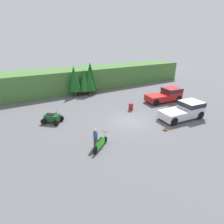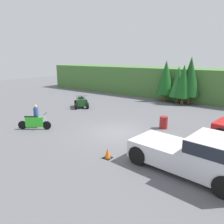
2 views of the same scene
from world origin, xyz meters
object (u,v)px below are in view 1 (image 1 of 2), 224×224
object	(u,v)px
dirt_bike	(100,143)
steel_barrel	(131,107)
pickup_truck_red	(167,95)
pickup_truck_second	(185,110)
rider_person	(95,137)
quad_atv	(52,118)
traffic_cone	(165,128)

from	to	relation	value
dirt_bike	steel_barrel	size ratio (longest dim) A/B	2.27
pickup_truck_red	pickup_truck_second	distance (m)	5.98
steel_barrel	rider_person	bearing A→B (deg)	-144.63
pickup_truck_red	rider_person	xyz separation A→B (m)	(-14.07, -5.57, -0.07)
pickup_truck_second	rider_person	distance (m)	11.39
quad_atv	rider_person	xyz separation A→B (m)	(2.02, -6.65, 0.40)
traffic_cone	dirt_bike	bearing A→B (deg)	175.99
dirt_bike	quad_atv	world-z (taller)	quad_atv
pickup_truck_second	steel_barrel	distance (m)	6.43
rider_person	traffic_cone	bearing A→B (deg)	-33.81
pickup_truck_second	steel_barrel	bearing A→B (deg)	132.46
pickup_truck_second	dirt_bike	xyz separation A→B (m)	(-11.13, -0.59, -0.51)
dirt_bike	traffic_cone	size ratio (longest dim) A/B	3.64
quad_atv	traffic_cone	size ratio (longest dim) A/B	4.44
pickup_truck_second	rider_person	size ratio (longest dim) A/B	3.11
dirt_bike	steel_barrel	world-z (taller)	dirt_bike
rider_person	traffic_cone	size ratio (longest dim) A/B	3.09
quad_atv	traffic_cone	bearing A→B (deg)	2.63
rider_person	steel_barrel	world-z (taller)	rider_person
quad_atv	steel_barrel	size ratio (longest dim) A/B	2.77
pickup_truck_second	quad_atv	size ratio (longest dim) A/B	2.17
pickup_truck_second	steel_barrel	xyz separation A→B (m)	(-3.84, 5.13, -0.55)
traffic_cone	steel_barrel	bearing A→B (deg)	87.39
pickup_truck_red	traffic_cone	distance (m)	9.39
traffic_cone	steel_barrel	xyz separation A→B (m)	(0.28, 6.21, 0.19)
pickup_truck_red	pickup_truck_second	xyz separation A→B (m)	(-2.69, -5.34, -0.00)
pickup_truck_red	quad_atv	bearing A→B (deg)	-177.21
pickup_truck_red	steel_barrel	distance (m)	6.56
pickup_truck_red	quad_atv	size ratio (longest dim) A/B	2.23
rider_person	pickup_truck_red	bearing A→B (deg)	-5.48
quad_atv	steel_barrel	xyz separation A→B (m)	(9.57, -1.30, -0.08)
pickup_truck_red	quad_atv	xyz separation A→B (m)	(-16.10, 1.09, -0.47)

